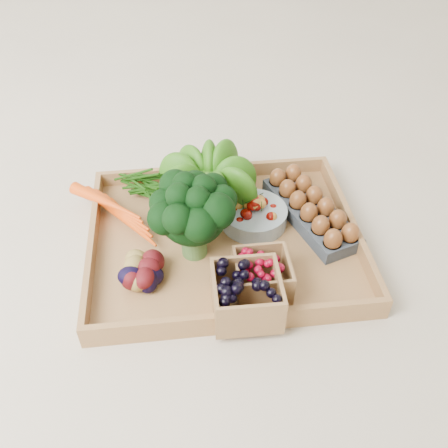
{
  "coord_description": "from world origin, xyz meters",
  "views": [
    {
      "loc": [
        -0.09,
        -0.74,
        0.74
      ],
      "look_at": [
        0.0,
        0.0,
        0.06
      ],
      "focal_mm": 40.0,
      "sensor_mm": 36.0,
      "label": 1
    }
  ],
  "objects": [
    {
      "name": "broccoli",
      "position": [
        -0.06,
        -0.03,
        0.08
      ],
      "size": [
        0.17,
        0.17,
        0.13
      ],
      "primitive_type": null,
      "color": "black",
      "rests_on": "tray"
    },
    {
      "name": "ground",
      "position": [
        0.0,
        0.0,
        0.0
      ],
      "size": [
        4.0,
        4.0,
        0.0
      ],
      "primitive_type": "plane",
      "color": "beige",
      "rests_on": "ground"
    },
    {
      "name": "egg_carton",
      "position": [
        0.19,
        0.04,
        0.03
      ],
      "size": [
        0.17,
        0.28,
        0.03
      ],
      "primitive_type": "cube",
      "rotation": [
        0.0,
        0.0,
        0.32
      ],
      "color": "#383E48",
      "rests_on": "tray"
    },
    {
      "name": "carrots",
      "position": [
        -0.21,
        0.08,
        0.04
      ],
      "size": [
        0.19,
        0.14,
        0.05
      ],
      "primitive_type": null,
      "color": "#F04B0C",
      "rests_on": "tray"
    },
    {
      "name": "cherry_bowl",
      "position": [
        0.07,
        0.05,
        0.03
      ],
      "size": [
        0.14,
        0.14,
        0.04
      ],
      "primitive_type": "cylinder",
      "color": "#8C9EA5",
      "rests_on": "tray"
    },
    {
      "name": "punnet_raspberry",
      "position": [
        0.06,
        -0.14,
        0.05
      ],
      "size": [
        0.1,
        0.1,
        0.07
      ],
      "primitive_type": "cube",
      "rotation": [
        0.0,
        0.0,
        0.0
      ],
      "color": "maroon",
      "rests_on": "tray"
    },
    {
      "name": "tray",
      "position": [
        0.0,
        0.0,
        0.01
      ],
      "size": [
        0.55,
        0.45,
        0.01
      ],
      "primitive_type": "cube",
      "color": "#A37544",
      "rests_on": "ground"
    },
    {
      "name": "potatoes",
      "position": [
        -0.17,
        -0.1,
        0.05
      ],
      "size": [
        0.12,
        0.12,
        0.07
      ],
      "primitive_type": null,
      "color": "#430A0E",
      "rests_on": "tray"
    },
    {
      "name": "lettuce",
      "position": [
        -0.02,
        0.12,
        0.09
      ],
      "size": [
        0.15,
        0.15,
        0.15
      ],
      "primitive_type": "sphere",
      "color": "#1D5A0E",
      "rests_on": "tray"
    },
    {
      "name": "punnet_blackberry",
      "position": [
        0.02,
        -0.19,
        0.06
      ],
      "size": [
        0.12,
        0.12,
        0.08
      ],
      "primitive_type": "cube",
      "rotation": [
        0.0,
        0.0,
        -0.02
      ],
      "color": "black",
      "rests_on": "tray"
    }
  ]
}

